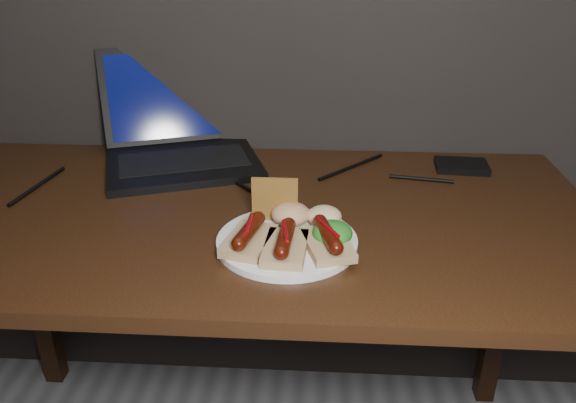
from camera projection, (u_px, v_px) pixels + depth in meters
The scene contains 12 objects.
desk at pixel (246, 249), 1.15m from camera, with size 1.40×0.70×0.75m.
laptop at pixel (179, 138), 1.34m from camera, with size 0.44×0.44×0.25m.
hard_drive at pixel (462, 166), 1.30m from camera, with size 0.12×0.08×0.02m, color black.
desk_cables at pixel (258, 179), 1.24m from camera, with size 0.92×0.33×0.01m.
plate at pixel (287, 241), 0.99m from camera, with size 0.25×0.25×0.01m, color silver.
bread_sausage_left at pixel (249, 236), 0.96m from camera, with size 0.10×0.13×0.04m.
bread_sausage_center at pixel (285, 244), 0.94m from camera, with size 0.08×0.12×0.04m.
bread_sausage_right at pixel (327, 240), 0.95m from camera, with size 0.10×0.13×0.04m.
crispbread at pixel (275, 199), 1.03m from camera, with size 0.09×0.01×0.09m, color #A67B2D.
salad_greens at pixel (332, 233), 0.97m from camera, with size 0.07×0.07×0.04m, color #115716.
salsa_mound at pixel (291, 214), 1.03m from camera, with size 0.07×0.07×0.04m, color #9D2D0F.
coleslaw_mound at pixel (324, 216), 1.03m from camera, with size 0.06×0.06×0.04m, color beige.
Camera 1 is at (0.15, 0.39, 1.25)m, focal length 35.00 mm.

